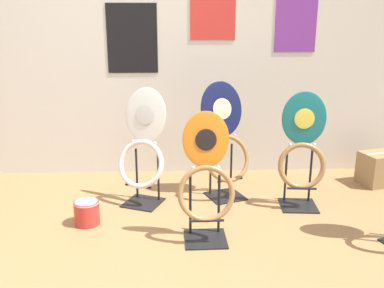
{
  "coord_description": "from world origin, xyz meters",
  "views": [
    {
      "loc": [
        0.34,
        -2.03,
        1.42
      ],
      "look_at": [
        0.46,
        0.99,
        0.55
      ],
      "focal_mm": 40.0,
      "sensor_mm": 36.0,
      "label": 1
    }
  ],
  "objects_px": {
    "toilet_seat_display_orange_sun": "(206,184)",
    "storage_box": "(380,168)",
    "toilet_seat_display_teal_sax": "(302,154)",
    "paint_can": "(87,212)",
    "toilet_seat_display_navy_moon": "(225,144)",
    "toilet_seat_display_white_plain": "(143,152)"
  },
  "relations": [
    {
      "from": "toilet_seat_display_orange_sun",
      "to": "storage_box",
      "type": "xyz_separation_m",
      "value": [
        1.65,
        0.97,
        -0.26
      ]
    },
    {
      "from": "toilet_seat_display_teal_sax",
      "to": "paint_can",
      "type": "xyz_separation_m",
      "value": [
        -1.62,
        -0.24,
        -0.34
      ]
    },
    {
      "from": "toilet_seat_display_orange_sun",
      "to": "toilet_seat_display_navy_moon",
      "type": "height_order",
      "value": "toilet_seat_display_navy_moon"
    },
    {
      "from": "toilet_seat_display_orange_sun",
      "to": "toilet_seat_display_navy_moon",
      "type": "relative_size",
      "value": 0.91
    },
    {
      "from": "toilet_seat_display_navy_moon",
      "to": "storage_box",
      "type": "xyz_separation_m",
      "value": [
        1.44,
        0.22,
        -0.31
      ]
    },
    {
      "from": "toilet_seat_display_teal_sax",
      "to": "paint_can",
      "type": "bearing_deg",
      "value": -171.58
    },
    {
      "from": "toilet_seat_display_navy_moon",
      "to": "toilet_seat_display_orange_sun",
      "type": "bearing_deg",
      "value": -105.52
    },
    {
      "from": "toilet_seat_display_orange_sun",
      "to": "toilet_seat_display_white_plain",
      "type": "relative_size",
      "value": 0.94
    },
    {
      "from": "toilet_seat_display_orange_sun",
      "to": "toilet_seat_display_white_plain",
      "type": "height_order",
      "value": "toilet_seat_display_white_plain"
    },
    {
      "from": "toilet_seat_display_white_plain",
      "to": "toilet_seat_display_navy_moon",
      "type": "distance_m",
      "value": 0.68
    },
    {
      "from": "toilet_seat_display_white_plain",
      "to": "storage_box",
      "type": "distance_m",
      "value": 2.15
    },
    {
      "from": "toilet_seat_display_teal_sax",
      "to": "toilet_seat_display_orange_sun",
      "type": "bearing_deg",
      "value": -146.83
    },
    {
      "from": "paint_can",
      "to": "storage_box",
      "type": "relative_size",
      "value": 0.47
    },
    {
      "from": "toilet_seat_display_teal_sax",
      "to": "toilet_seat_display_navy_moon",
      "type": "bearing_deg",
      "value": 156.77
    },
    {
      "from": "paint_can",
      "to": "storage_box",
      "type": "height_order",
      "value": "storage_box"
    },
    {
      "from": "toilet_seat_display_navy_moon",
      "to": "paint_can",
      "type": "height_order",
      "value": "toilet_seat_display_navy_moon"
    },
    {
      "from": "toilet_seat_display_white_plain",
      "to": "toilet_seat_display_navy_moon",
      "type": "height_order",
      "value": "toilet_seat_display_navy_moon"
    },
    {
      "from": "toilet_seat_display_orange_sun",
      "to": "toilet_seat_display_navy_moon",
      "type": "xyz_separation_m",
      "value": [
        0.21,
        0.75,
        0.05
      ]
    },
    {
      "from": "toilet_seat_display_teal_sax",
      "to": "storage_box",
      "type": "bearing_deg",
      "value": 28.22
    },
    {
      "from": "storage_box",
      "to": "paint_can",
      "type": "bearing_deg",
      "value": -164.17
    },
    {
      "from": "toilet_seat_display_orange_sun",
      "to": "storage_box",
      "type": "distance_m",
      "value": 1.93
    },
    {
      "from": "toilet_seat_display_orange_sun",
      "to": "toilet_seat_display_navy_moon",
      "type": "bearing_deg",
      "value": 74.48
    }
  ]
}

